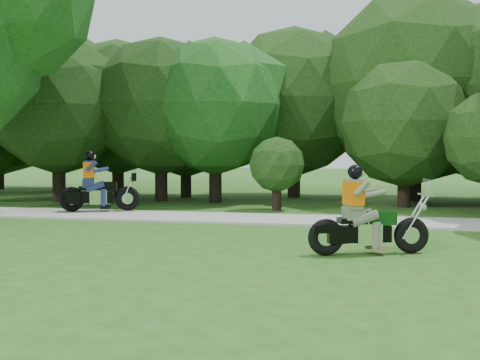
# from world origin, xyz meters

# --- Properties ---
(ground) EXTENTS (100.00, 100.00, 0.00)m
(ground) POSITION_xyz_m (0.00, 0.00, 0.00)
(ground) COLOR #2C5117
(ground) RESTS_ON ground
(walkway) EXTENTS (60.00, 2.20, 0.06)m
(walkway) POSITION_xyz_m (0.00, 8.00, 0.03)
(walkway) COLOR #A3A39E
(walkway) RESTS_ON ground
(tree_line) EXTENTS (39.36, 12.83, 7.59)m
(tree_line) POSITION_xyz_m (-0.45, 14.76, 3.63)
(tree_line) COLOR black
(tree_line) RESTS_ON ground
(chopper_motorcycle) EXTENTS (2.20, 1.15, 1.61)m
(chopper_motorcycle) POSITION_xyz_m (1.11, 3.26, 0.60)
(chopper_motorcycle) COLOR black
(chopper_motorcycle) RESTS_ON ground
(touring_motorcycle) EXTENTS (2.22, 1.33, 1.77)m
(touring_motorcycle) POSITION_xyz_m (-6.68, 8.58, 0.70)
(touring_motorcycle) COLOR black
(touring_motorcycle) RESTS_ON walkway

